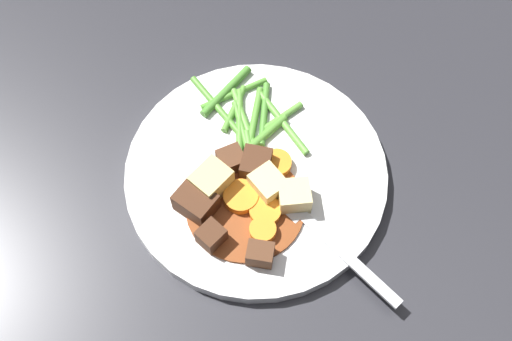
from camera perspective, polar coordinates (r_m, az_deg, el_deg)
ground_plane at (r=0.62m, az=0.00°, el=-0.63°), size 3.00×3.00×0.00m
dinner_plate at (r=0.62m, az=0.00°, el=-0.32°), size 0.25×0.25×0.01m
stew_sauce at (r=0.59m, az=-0.56°, el=-3.32°), size 0.11×0.11×0.00m
carrot_slice_0 at (r=0.58m, az=0.61°, el=-5.42°), size 0.03×0.03×0.01m
carrot_slice_1 at (r=0.61m, az=1.87°, el=0.60°), size 0.04×0.04×0.01m
carrot_slice_2 at (r=0.59m, az=0.83°, el=-3.69°), size 0.04×0.04×0.01m
carrot_slice_3 at (r=0.59m, az=-1.36°, el=-2.41°), size 0.05×0.05×0.01m
potato_chunk_0 at (r=0.59m, az=3.44°, el=-2.31°), size 0.04×0.04×0.02m
potato_chunk_1 at (r=0.59m, az=-4.01°, el=-1.02°), size 0.04×0.04×0.03m
potato_chunk_2 at (r=0.59m, az=1.08°, el=-1.29°), size 0.04×0.04×0.02m
meat_chunk_0 at (r=0.56m, az=0.37°, el=-7.50°), size 0.02×0.03×0.02m
meat_chunk_1 at (r=0.57m, az=-4.04°, el=-5.88°), size 0.03×0.03×0.02m
meat_chunk_2 at (r=0.58m, az=-5.40°, el=-2.87°), size 0.04×0.04×0.02m
meat_chunk_3 at (r=0.61m, az=-2.21°, el=0.97°), size 0.03×0.03×0.02m
meat_chunk_4 at (r=0.60m, az=-0.07°, el=0.44°), size 0.03×0.03×0.02m
green_bean_0 at (r=0.63m, az=-1.01°, el=4.37°), size 0.07×0.05×0.01m
green_bean_1 at (r=0.64m, az=0.74°, el=5.11°), size 0.07×0.02×0.01m
green_bean_2 at (r=0.64m, az=-1.96°, el=5.57°), size 0.06×0.01×0.01m
green_bean_3 at (r=0.63m, az=2.45°, el=4.30°), size 0.06×0.07×0.01m
green_bean_4 at (r=0.65m, az=-3.66°, el=5.89°), size 0.06×0.07×0.01m
green_bean_5 at (r=0.64m, az=2.31°, el=4.79°), size 0.04×0.04×0.01m
green_bean_6 at (r=0.63m, az=-1.48°, el=4.03°), size 0.08×0.03×0.01m
green_bean_7 at (r=0.61m, az=-0.44°, el=1.40°), size 0.05×0.03×0.01m
green_bean_8 at (r=0.65m, az=-1.98°, el=6.91°), size 0.05×0.06×0.01m
green_bean_9 at (r=0.62m, az=0.81°, el=3.30°), size 0.05×0.03×0.01m
green_bean_10 at (r=0.65m, az=-2.69°, el=7.12°), size 0.07×0.04×0.01m
green_bean_11 at (r=0.64m, az=-0.06°, el=5.01°), size 0.06×0.01×0.01m
green_bean_12 at (r=0.63m, az=-1.11°, el=3.31°), size 0.07×0.04×0.01m
fork at (r=0.58m, az=5.80°, el=-5.52°), size 0.11×0.16×0.00m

